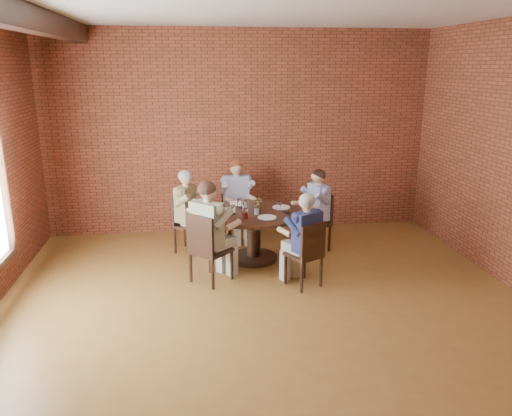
{
  "coord_description": "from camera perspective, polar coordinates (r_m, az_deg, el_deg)",
  "views": [
    {
      "loc": [
        -0.86,
        -4.93,
        2.81
      ],
      "look_at": [
        -0.06,
        1.0,
        1.09
      ],
      "focal_mm": 35.0,
      "sensor_mm": 36.0,
      "label": 1
    }
  ],
  "objects": [
    {
      "name": "chair_c",
      "position": [
        7.8,
        -8.15,
        -1.4
      ],
      "size": [
        0.54,
        0.54,
        0.91
      ],
      "rotation": [
        0.0,
        0.0,
        1.09
      ],
      "color": "black",
      "rests_on": "floor"
    },
    {
      "name": "diner_b",
      "position": [
        8.19,
        -2.18,
        0.81
      ],
      "size": [
        0.62,
        0.72,
        1.32
      ],
      "primitive_type": null,
      "rotation": [
        0.0,
        0.0,
        0.16
      ],
      "color": "#9BA6C6",
      "rests_on": "floor"
    },
    {
      "name": "diner_c",
      "position": [
        7.72,
        -7.67,
        -0.43
      ],
      "size": [
        0.77,
        0.72,
        1.28
      ],
      "primitive_type": null,
      "rotation": [
        0.0,
        0.0,
        1.09
      ],
      "color": "brown",
      "rests_on": "floor"
    },
    {
      "name": "diner_d",
      "position": [
        6.6,
        -5.23,
        -2.77
      ],
      "size": [
        0.88,
        0.88,
        1.38
      ],
      "primitive_type": null,
      "rotation": [
        0.0,
        0.0,
        2.37
      ],
      "color": "#A0917E",
      "rests_on": "floor"
    },
    {
      "name": "plate_d",
      "position": [
        6.98,
        1.27,
        -1.08
      ],
      "size": [
        0.26,
        0.26,
        0.01
      ],
      "primitive_type": "cylinder",
      "color": "white",
      "rests_on": "dining_table"
    },
    {
      "name": "smartphone",
      "position": [
        7.24,
        3.58,
        -0.51
      ],
      "size": [
        0.1,
        0.15,
        0.01
      ],
      "primitive_type": "cube",
      "rotation": [
        0.0,
        0.0,
        0.23
      ],
      "color": "black",
      "rests_on": "dining_table"
    },
    {
      "name": "glass_e",
      "position": [
        7.13,
        -2.65,
        -0.2
      ],
      "size": [
        0.07,
        0.07,
        0.14
      ],
      "primitive_type": "cylinder",
      "color": "white",
      "rests_on": "dining_table"
    },
    {
      "name": "dining_table",
      "position": [
        7.35,
        -0.27,
        -2.05
      ],
      "size": [
        1.4,
        1.4,
        0.75
      ],
      "color": "black",
      "rests_on": "floor"
    },
    {
      "name": "plate_c",
      "position": [
        7.32,
        -3.57,
        -0.28
      ],
      "size": [
        0.26,
        0.26,
        0.01
      ],
      "primitive_type": "cylinder",
      "color": "white",
      "rests_on": "dining_table"
    },
    {
      "name": "chair_e",
      "position": [
        6.48,
        5.91,
        -5.04
      ],
      "size": [
        0.53,
        0.53,
        0.9
      ],
      "rotation": [
        0.0,
        0.0,
        3.63
      ],
      "color": "black",
      "rests_on": "floor"
    },
    {
      "name": "glass_f",
      "position": [
        6.94,
        -1.22,
        -0.65
      ],
      "size": [
        0.07,
        0.07,
        0.14
      ],
      "primitive_type": "cylinder",
      "color": "white",
      "rests_on": "dining_table"
    },
    {
      "name": "glass_a",
      "position": [
        7.33,
        2.62,
        0.25
      ],
      "size": [
        0.07,
        0.07,
        0.14
      ],
      "primitive_type": "cylinder",
      "color": "white",
      "rests_on": "dining_table"
    },
    {
      "name": "glass_d",
      "position": [
        7.28,
        -1.32,
        0.17
      ],
      "size": [
        0.07,
        0.07,
        0.14
      ],
      "primitive_type": "cylinder",
      "color": "white",
      "rests_on": "dining_table"
    },
    {
      "name": "glass_b",
      "position": [
        7.47,
        0.34,
        0.58
      ],
      "size": [
        0.07,
        0.07,
        0.14
      ],
      "primitive_type": "cylinder",
      "color": "white",
      "rests_on": "dining_table"
    },
    {
      "name": "glass_c",
      "position": [
        7.45,
        -1.9,
        0.53
      ],
      "size": [
        0.07,
        0.07,
        0.14
      ],
      "primitive_type": "cylinder",
      "color": "white",
      "rests_on": "dining_table"
    },
    {
      "name": "floor",
      "position": [
        5.74,
        1.96,
        -13.31
      ],
      "size": [
        7.0,
        7.0,
        0.0
      ],
      "primitive_type": "plane",
      "color": "brown",
      "rests_on": "ground"
    },
    {
      "name": "diner_a",
      "position": [
        7.78,
        6.78,
        -0.27
      ],
      "size": [
        0.73,
        0.65,
        1.28
      ],
      "primitive_type": null,
      "rotation": [
        0.0,
        0.0,
        -1.28
      ],
      "color": "#3B489A",
      "rests_on": "floor"
    },
    {
      "name": "chair_a",
      "position": [
        7.86,
        7.24,
        -1.21
      ],
      "size": [
        0.5,
        0.5,
        0.91
      ],
      "rotation": [
        0.0,
        0.0,
        -1.28
      ],
      "color": "black",
      "rests_on": "floor"
    },
    {
      "name": "diner_e",
      "position": [
        6.49,
        5.5,
        -3.7
      ],
      "size": [
        0.71,
        0.75,
        1.26
      ],
      "primitive_type": null,
      "rotation": [
        0.0,
        0.0,
        3.63
      ],
      "color": "#192147",
      "rests_on": "floor"
    },
    {
      "name": "plate_a",
      "position": [
        7.48,
        2.89,
        0.08
      ],
      "size": [
        0.26,
        0.26,
        0.01
      ],
      "primitive_type": "cylinder",
      "color": "white",
      "rests_on": "dining_table"
    },
    {
      "name": "wall_front",
      "position": [
        2.01,
        20.39,
        -18.84
      ],
      "size": [
        7.0,
        0.0,
        7.0
      ],
      "primitive_type": "plane",
      "rotation": [
        -1.57,
        0.0,
        0.0
      ],
      "color": "brown",
      "rests_on": "ground"
    },
    {
      "name": "glass_g",
      "position": [
        7.12,
        0.1,
        -0.2
      ],
      "size": [
        0.07,
        0.07,
        0.14
      ],
      "primitive_type": "cylinder",
      "color": "white",
      "rests_on": "dining_table"
    },
    {
      "name": "chair_b",
      "position": [
        8.31,
        -2.32,
        -0.08
      ],
      "size": [
        0.48,
        0.48,
        0.93
      ],
      "rotation": [
        0.0,
        0.0,
        0.16
      ],
      "color": "black",
      "rests_on": "floor"
    },
    {
      "name": "ceiling_beam",
      "position": [
        5.2,
        -27.15,
        19.44
      ],
      "size": [
        0.22,
        6.9,
        0.26
      ],
      "primitive_type": "cube",
      "color": "black",
      "rests_on": "ceiling"
    },
    {
      "name": "plate_b",
      "position": [
        7.7,
        -2.07,
        0.56
      ],
      "size": [
        0.26,
        0.26,
        0.01
      ],
      "primitive_type": "cylinder",
      "color": "white",
      "rests_on": "dining_table"
    },
    {
      "name": "chair_d",
      "position": [
        6.59,
        -5.73,
        -4.38
      ],
      "size": [
        0.64,
        0.64,
        0.96
      ],
      "rotation": [
        0.0,
        0.0,
        2.37
      ],
      "color": "black",
      "rests_on": "floor"
    },
    {
      "name": "wall_back",
      "position": [
        8.54,
        -1.89,
        8.56
      ],
      "size": [
        7.0,
        0.0,
        7.0
      ],
      "primitive_type": "plane",
      "rotation": [
        1.57,
        0.0,
        0.0
      ],
      "color": "brown",
      "rests_on": "ground"
    }
  ]
}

